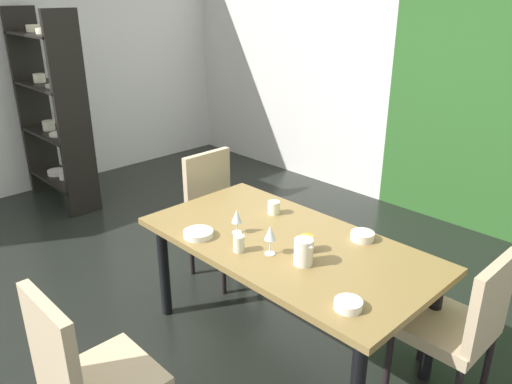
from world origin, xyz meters
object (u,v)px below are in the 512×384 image
at_px(wine_glass_front, 270,234).
at_px(serving_bowl_near_window, 362,236).
at_px(chair_left_far, 218,210).
at_px(cup_near_shelf, 307,244).
at_px(dining_table, 286,253).
at_px(chair_right_far, 460,322).
at_px(chair_head_near, 86,376).
at_px(cup_west, 274,208).
at_px(pitcher_left, 304,252).
at_px(wine_glass_corner, 237,217).
at_px(serving_bowl_right, 348,305).
at_px(serving_bowl_rear, 198,234).
at_px(display_shelf, 52,110).
at_px(cup_east, 239,243).

bearing_deg(wine_glass_front, serving_bowl_near_window, 63.07).
distance_m(chair_left_far, cup_near_shelf, 1.18).
bearing_deg(dining_table, chair_right_far, 16.20).
height_order(dining_table, chair_right_far, chair_right_far).
relative_size(chair_head_near, wine_glass_front, 5.69).
distance_m(chair_head_near, cup_west, 1.56).
bearing_deg(pitcher_left, cup_near_shelf, 124.01).
xyz_separation_m(chair_right_far, chair_left_far, (-1.91, 0.00, 0.02)).
bearing_deg(wine_glass_corner, wine_glass_front, -7.66).
bearing_deg(serving_bowl_right, serving_bowl_rear, -177.50).
distance_m(wine_glass_front, wine_glass_corner, 0.32).
distance_m(chair_left_far, serving_bowl_rear, 0.85).
bearing_deg(serving_bowl_right, chair_left_far, 160.60).
bearing_deg(chair_left_far, wine_glass_corner, 58.49).
height_order(chair_left_far, wine_glass_front, chair_left_far).
distance_m(chair_right_far, chair_left_far, 1.91).
distance_m(serving_bowl_rear, cup_near_shelf, 0.65).
distance_m(dining_table, cup_near_shelf, 0.21).
bearing_deg(chair_head_near, cup_near_shelf, 83.11).
xyz_separation_m(chair_right_far, display_shelf, (-4.16, -0.25, 0.46)).
relative_size(cup_east, cup_near_shelf, 1.01).
relative_size(serving_bowl_near_window, cup_near_shelf, 1.47).
xyz_separation_m(chair_right_far, serving_bowl_near_window, (-0.65, 0.05, 0.23)).
bearing_deg(cup_west, serving_bowl_right, -27.90).
height_order(chair_left_far, serving_bowl_right, chair_left_far).
height_order(dining_table, cup_east, cup_east).
bearing_deg(wine_glass_front, cup_east, -144.62).
distance_m(chair_head_near, cup_near_shelf, 1.30).
height_order(dining_table, serving_bowl_rear, serving_bowl_rear).
bearing_deg(chair_right_far, serving_bowl_rear, 114.26).
xyz_separation_m(chair_left_far, pitcher_left, (1.20, -0.41, 0.27)).
height_order(chair_right_far, display_shelf, display_shelf).
height_order(cup_east, pitcher_left, pitcher_left).
relative_size(chair_head_near, cup_west, 11.54).
bearing_deg(wine_glass_front, dining_table, 102.38).
bearing_deg(pitcher_left, serving_bowl_near_window, 82.83).
bearing_deg(serving_bowl_rear, cup_west, 81.42).
height_order(wine_glass_front, serving_bowl_near_window, wine_glass_front).
distance_m(dining_table, wine_glass_corner, 0.36).
xyz_separation_m(serving_bowl_right, cup_near_shelf, (-0.49, 0.28, 0.03)).
distance_m(dining_table, serving_bowl_near_window, 0.46).
relative_size(wine_glass_front, pitcher_left, 1.16).
bearing_deg(display_shelf, cup_near_shelf, -0.65).
relative_size(chair_left_far, cup_near_shelf, 10.12).
distance_m(chair_head_near, chair_right_far, 1.82).
distance_m(dining_table, chair_right_far, 1.00).
distance_m(wine_glass_corner, serving_bowl_right, 0.95).
height_order(wine_glass_corner, serving_bowl_right, wine_glass_corner).
height_order(dining_table, chair_head_near, chair_head_near).
distance_m(chair_head_near, serving_bowl_rear, 1.05).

